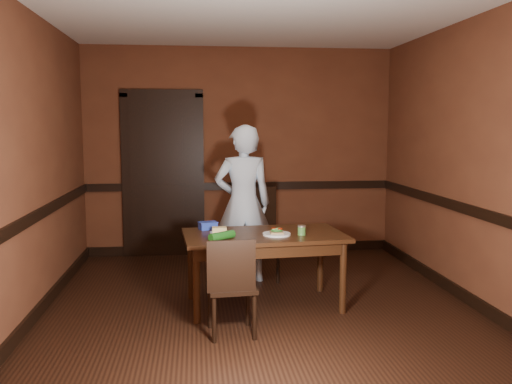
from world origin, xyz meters
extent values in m
cube|color=black|center=(0.00, 0.00, 0.00)|extent=(4.00, 4.50, 0.01)
cube|color=silver|center=(0.00, 0.00, 2.70)|extent=(4.00, 4.50, 0.01)
cube|color=#5C2F1C|center=(0.00, 2.25, 1.35)|extent=(4.00, 0.02, 2.70)
cube|color=#5C2F1C|center=(0.00, -2.25, 1.35)|extent=(4.00, 0.02, 2.70)
cube|color=#5C2F1C|center=(-2.00, 0.00, 1.35)|extent=(0.02, 4.50, 2.70)
cube|color=#5C2F1C|center=(2.00, 0.00, 1.35)|extent=(0.02, 4.50, 2.70)
cube|color=black|center=(0.00, 2.23, 0.90)|extent=(4.00, 0.03, 0.10)
cube|color=black|center=(-1.99, 0.00, 0.90)|extent=(0.03, 4.50, 0.10)
cube|color=black|center=(1.99, 0.00, 0.90)|extent=(0.03, 4.50, 0.10)
cube|color=black|center=(0.00, 2.23, 0.06)|extent=(4.00, 0.03, 0.12)
cube|color=black|center=(-1.99, 0.00, 0.06)|extent=(0.03, 4.50, 0.12)
cube|color=black|center=(1.99, 0.00, 0.06)|extent=(0.03, 4.50, 0.12)
cube|color=black|center=(-1.00, 2.21, 1.02)|extent=(0.85, 0.04, 2.05)
cube|color=black|center=(-1.48, 2.23, 1.02)|extent=(0.10, 0.06, 2.15)
cube|color=black|center=(-0.52, 2.23, 1.02)|extent=(0.10, 0.06, 2.15)
cube|color=black|center=(-1.00, 2.23, 2.10)|extent=(1.05, 0.06, 0.10)
cube|color=black|center=(0.04, 0.08, 0.35)|extent=(1.54, 0.95, 0.69)
imported|color=silver|center=(-0.08, 0.94, 0.85)|extent=(0.65, 0.45, 1.70)
cylinder|color=white|center=(0.15, -0.01, 0.70)|extent=(0.26, 0.26, 0.01)
cube|color=#9E7B4C|center=(0.15, -0.01, 0.72)|extent=(0.12, 0.11, 0.02)
ellipsoid|color=#34822D|center=(0.15, -0.01, 0.74)|extent=(0.11, 0.10, 0.02)
cylinder|color=#B01F07|center=(0.13, 0.00, 0.75)|extent=(0.04, 0.04, 0.01)
cylinder|color=#B01F07|center=(0.18, -0.02, 0.75)|extent=(0.04, 0.04, 0.01)
cylinder|color=#81B85F|center=(0.12, -0.04, 0.75)|extent=(0.03, 0.03, 0.01)
cylinder|color=#81B85F|center=(0.18, 0.01, 0.75)|extent=(0.03, 0.03, 0.01)
cylinder|color=#81B85F|center=(0.15, -0.01, 0.75)|extent=(0.03, 0.03, 0.01)
cylinder|color=#467E35|center=(0.38, -0.04, 0.73)|extent=(0.07, 0.07, 0.08)
cylinder|color=beige|center=(0.38, -0.04, 0.78)|extent=(0.08, 0.08, 0.01)
cylinder|color=white|center=(-0.37, 0.14, 0.70)|extent=(0.18, 0.18, 0.01)
cube|color=#E8CC77|center=(-0.37, 0.14, 0.73)|extent=(0.13, 0.09, 0.04)
cube|color=blue|center=(-0.47, 0.34, 0.73)|extent=(0.19, 0.16, 0.06)
cube|color=blue|center=(-0.47, 0.34, 0.76)|extent=(0.20, 0.17, 0.01)
cylinder|color=#195616|center=(-0.36, -0.17, 0.73)|extent=(0.25, 0.21, 0.07)
camera|label=1|loc=(-0.58, -4.84, 1.69)|focal=38.00mm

